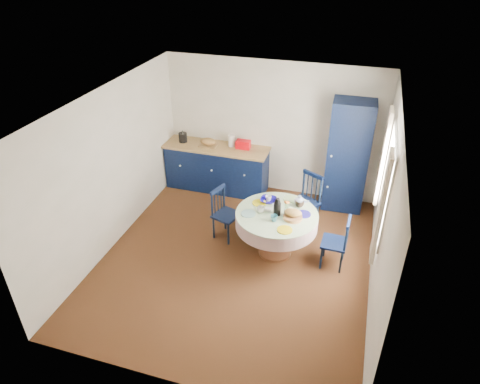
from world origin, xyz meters
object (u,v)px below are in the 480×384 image
Objects in this scene: dining_table at (277,220)px; chair_far at (305,201)px; mug_a at (261,209)px; chair_right at (337,242)px; mug_c at (300,203)px; pantry_cabinet at (348,157)px; chair_left at (225,213)px; cobalt_bowl at (268,200)px; mug_b at (274,218)px; kitchen_counter at (217,167)px; mug_d at (268,198)px.

dining_table reaches higher than chair_far.
mug_a is (-0.25, -0.04, 0.17)m from dining_table.
mug_c reaches higher than chair_right.
pantry_cabinet is at bearing -175.93° from chair_right.
chair_left is at bearing -121.68° from chair_far.
chair_right is (1.82, -0.22, -0.01)m from chair_left.
chair_right is 1.21m from mug_a.
cobalt_bowl is at bearing -128.85° from pantry_cabinet.
mug_b is 0.57m from mug_c.
chair_far is 9.33× the size of mug_b.
dining_table is (1.55, -1.66, 0.17)m from kitchen_counter.
mug_b is at bearing -116.55° from pantry_cabinet.
chair_left is at bearing 155.59° from mug_b.
chair_right is at bearing -14.64° from cobalt_bowl.
mug_b reaches higher than mug_a.
dining_table is at bearing -53.06° from cobalt_bowl.
pantry_cabinet reaches higher than mug_c.
dining_table is at bearing -134.17° from mug_c.
kitchen_counter is 2.28× the size of chair_left.
kitchen_counter reaches higher than mug_c.
chair_left reaches higher than mug_b.
mug_c is (0.29, 0.49, 0.01)m from mug_b.
chair_far is 0.82m from mug_d.
mug_a is (-1.10, -1.73, -0.21)m from pantry_cabinet.
chair_left is 0.78m from mug_d.
kitchen_counter is 16.96× the size of mug_a.
mug_a is (-1.16, -0.02, 0.36)m from chair_right.
mug_c reaches higher than mug_b.
kitchen_counter is 1.93m from mug_d.
pantry_cabinet reaches higher than kitchen_counter.
dining_table is 0.93m from chair_far.
chair_far is 1.10m from mug_a.
mug_a is 0.47× the size of cobalt_bowl.
chair_left is at bearing -171.95° from mug_d.
cobalt_bowl is (-0.21, 0.27, 0.15)m from dining_table.
dining_table is 0.30m from mug_a.
mug_d is at bearing 104.90° from cobalt_bowl.
mug_c is at bearing 1.28° from cobalt_bowl.
pantry_cabinet reaches higher than chair_far.
chair_far is at bearing -23.01° from kitchen_counter.
kitchen_counter is 0.99× the size of pantry_cabinet.
mug_b is 0.52m from cobalt_bowl.
mug_a is 0.31m from cobalt_bowl.
mug_c is at bearing -62.47° from chair_far.
mug_b is (0.24, -0.17, 0.00)m from mug_a.
chair_far is 10.04× the size of mug_d.
mug_d is at bearing -45.27° from kitchen_counter.
chair_right is at bearing -78.87° from chair_left.
mug_c is at bearing -114.38° from pantry_cabinet.
chair_far is 0.66m from mug_c.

